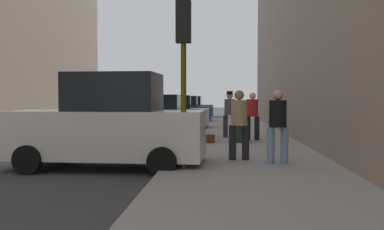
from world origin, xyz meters
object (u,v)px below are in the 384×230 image
parked_blue_sedan (180,110)px  rolling_suitcase (243,132)px  parked_gray_coupe (150,120)px  pedestrian_in_jeans (278,123)px  parked_white_van (108,125)px  pedestrian_in_red_jacket (253,114)px  traffic_light (184,47)px  pedestrian_with_beanie (230,112)px  parked_dark_green_sedan (187,108)px  fire_hydrant (198,129)px  parked_silver_sedan (169,114)px  pedestrian_in_tan_coat (239,121)px  duffel_bag (210,138)px

parked_blue_sedan → rolling_suitcase: 13.85m
parked_gray_coupe → pedestrian_in_jeans: pedestrian_in_jeans is taller
parked_white_van → pedestrian_in_red_jacket: size_ratio=2.73×
parked_white_van → traffic_light: traffic_light is taller
pedestrian_with_beanie → parked_white_van: bearing=-114.7°
pedestrian_in_jeans → rolling_suitcase: pedestrian_in_jeans is taller
parked_dark_green_sedan → pedestrian_in_jeans: size_ratio=2.47×
parked_dark_green_sedan → fire_hydrant: size_ratio=6.00×
traffic_light → pedestrian_with_beanie: size_ratio=2.03×
parked_white_van → fire_hydrant: 6.35m
parked_silver_sedan → parked_dark_green_sedan: bearing=90.0°
parked_silver_sedan → pedestrian_with_beanie: 6.27m
fire_hydrant → pedestrian_in_red_jacket: size_ratio=0.41×
fire_hydrant → traffic_light: traffic_light is taller
parked_blue_sedan → pedestrian_with_beanie: pedestrian_with_beanie is taller
parked_blue_sedan → pedestrian_in_tan_coat: 17.85m
parked_blue_sedan → fire_hydrant: (1.80, -12.12, -0.35)m
parked_gray_coupe → parked_silver_sedan: size_ratio=0.99×
parked_silver_sedan → duffel_bag: (2.29, -7.45, -0.56)m
pedestrian_in_tan_coat → parked_silver_sedan: bearing=105.2°
fire_hydrant → rolling_suitcase: (1.60, -1.30, -0.01)m
parked_silver_sedan → rolling_suitcase: parked_silver_sedan is taller
pedestrian_with_beanie → pedestrian_in_tan_coat: size_ratio=1.04×
parked_gray_coupe → fire_hydrant: size_ratio=5.98×
fire_hydrant → duffel_bag: (0.49, -1.51, -0.21)m
parked_silver_sedan → fire_hydrant: bearing=-73.1°
parked_dark_green_sedan → pedestrian_with_beanie: size_ratio=2.38×
parked_dark_green_sedan → traffic_light: traffic_light is taller
pedestrian_in_red_jacket → pedestrian_with_beanie: size_ratio=0.96×
parked_gray_coupe → parked_dark_green_sedan: same height
parked_white_van → pedestrian_with_beanie: size_ratio=2.63×
rolling_suitcase → parked_silver_sedan: bearing=115.2°
parked_gray_coupe → pedestrian_in_tan_coat: bearing=-60.4°
parked_gray_coupe → parked_blue_sedan: 12.12m
parked_gray_coupe → pedestrian_in_red_jacket: size_ratio=2.46×
parked_white_van → parked_silver_sedan: bearing=90.0°
parked_gray_coupe → duffel_bag: 2.80m
parked_silver_sedan → pedestrian_in_tan_coat: bearing=-74.8°
rolling_suitcase → traffic_light: bearing=-105.6°
parked_white_van → parked_blue_sedan: bearing=90.0°
traffic_light → pedestrian_in_red_jacket: 6.78m
pedestrian_in_tan_coat → parked_white_van: bearing=-169.0°
parked_silver_sedan → pedestrian_in_tan_coat: pedestrian_in_tan_coat is taller
parked_white_van → rolling_suitcase: 5.88m
parked_gray_coupe → pedestrian_in_jeans: 7.23m
fire_hydrant → pedestrian_in_red_jacket: 2.15m
parked_white_van → pedestrian_in_red_jacket: parked_white_van is taller
pedestrian_in_jeans → duffel_bag: 4.90m
parked_blue_sedan → pedestrian_in_red_jacket: pedestrian_in_red_jacket is taller
pedestrian_in_jeans → duffel_bag: (-1.67, 4.53, -0.81)m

